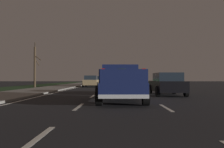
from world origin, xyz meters
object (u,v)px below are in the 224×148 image
sedan_black (167,84)px  sedan_tan (91,81)px  pickup_truck (120,82)px  sedan_green (97,81)px  bare_tree_far (35,66)px

sedan_black → sedan_tan: size_ratio=1.01×
pickup_truck → sedan_tan: size_ratio=1.24×
sedan_green → sedan_tan: (-7.67, 0.14, 0.00)m
sedan_green → sedan_black: bearing=-164.4°
sedan_green → sedan_black: (-24.03, -6.72, 0.00)m
pickup_truck → sedan_black: pickup_truck is taller
pickup_truck → sedan_green: pickup_truck is taller
sedan_black → bare_tree_far: bare_tree_far is taller
sedan_tan → bare_tree_far: bearing=99.8°
sedan_tan → bare_tree_far: bare_tree_far is taller
sedan_green → sedan_black: size_ratio=1.00×
sedan_black → bare_tree_far: bearing=43.1°
sedan_tan → sedan_green: bearing=-1.0°
sedan_black → bare_tree_far: (15.10, 14.13, 2.01)m
bare_tree_far → sedan_black: bearing=-136.9°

